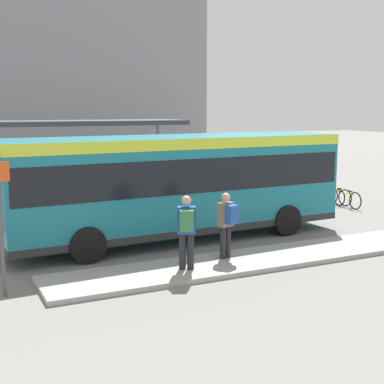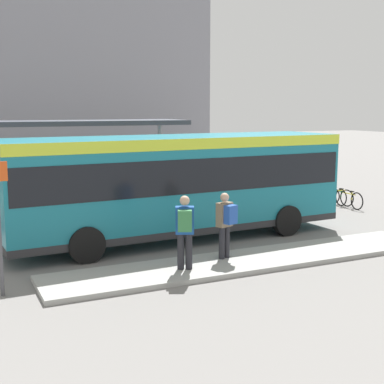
{
  "view_description": "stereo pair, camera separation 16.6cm",
  "coord_description": "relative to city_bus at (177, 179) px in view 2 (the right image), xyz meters",
  "views": [
    {
      "loc": [
        -6.35,
        -14.26,
        3.86
      ],
      "look_at": [
        0.51,
        0.0,
        1.37
      ],
      "focal_mm": 50.0,
      "sensor_mm": 36.0,
      "label": 1
    },
    {
      "loc": [
        -6.2,
        -14.33,
        3.86
      ],
      "look_at": [
        0.51,
        0.0,
        1.37
      ],
      "focal_mm": 50.0,
      "sensor_mm": 36.0,
      "label": 2
    }
  ],
  "objects": [
    {
      "name": "pedestrian_companion",
      "position": [
        0.08,
        -2.88,
        -0.72
      ],
      "size": [
        0.47,
        0.51,
        1.66
      ],
      "rotation": [
        0.0,
        0.0,
        1.89
      ],
      "color": "#232328",
      "rests_on": "curb_island"
    },
    {
      "name": "bicycle_black",
      "position": [
        8.14,
        3.18,
        -1.45
      ],
      "size": [
        0.48,
        1.55,
        0.67
      ],
      "rotation": [
        0.0,
        0.0,
        1.67
      ],
      "color": "black",
      "rests_on": "ground_plane"
    },
    {
      "name": "bicycle_green",
      "position": [
        8.15,
        2.45,
        -1.44
      ],
      "size": [
        0.48,
        1.6,
        0.69
      ],
      "rotation": [
        0.0,
        0.0,
        1.71
      ],
      "color": "black",
      "rests_on": "ground_plane"
    },
    {
      "name": "ground_plane",
      "position": [
        -0.01,
        -0.0,
        -1.79
      ],
      "size": [
        120.0,
        120.0,
        0.0
      ],
      "primitive_type": "plane",
      "color": "slate"
    },
    {
      "name": "curb_island",
      "position": [
        0.66,
        -3.15,
        -1.73
      ],
      "size": [
        10.5,
        1.8,
        0.12
      ],
      "color": "#9E9E99",
      "rests_on": "ground_plane"
    },
    {
      "name": "station_shelter",
      "position": [
        -2.9,
        6.05,
        1.47
      ],
      "size": [
        11.22,
        2.5,
        3.4
      ],
      "color": "#383D47",
      "rests_on": "ground_plane"
    },
    {
      "name": "city_bus",
      "position": [
        0.0,
        0.0,
        0.0
      ],
      "size": [
        10.27,
        3.11,
        3.05
      ],
      "rotation": [
        0.0,
        0.0,
        0.05
      ],
      "color": "#197284",
      "rests_on": "ground_plane"
    },
    {
      "name": "bicycle_yellow",
      "position": [
        8.08,
        1.72,
        -1.44
      ],
      "size": [
        0.48,
        1.61,
        0.7
      ],
      "rotation": [
        0.0,
        0.0,
        1.55
      ],
      "color": "black",
      "rests_on": "ground_plane"
    },
    {
      "name": "pedestrian_waiting",
      "position": [
        -1.24,
        -3.33,
        -0.67
      ],
      "size": [
        0.52,
        0.55,
        1.75
      ],
      "rotation": [
        0.0,
        0.0,
        1.16
      ],
      "color": "#232328",
      "rests_on": "curb_island"
    },
    {
      "name": "bicycle_blue",
      "position": [
        8.07,
        3.91,
        -1.46
      ],
      "size": [
        0.48,
        1.52,
        0.66
      ],
      "rotation": [
        0.0,
        0.0,
        -1.67
      ],
      "color": "black",
      "rests_on": "ground_plane"
    }
  ]
}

